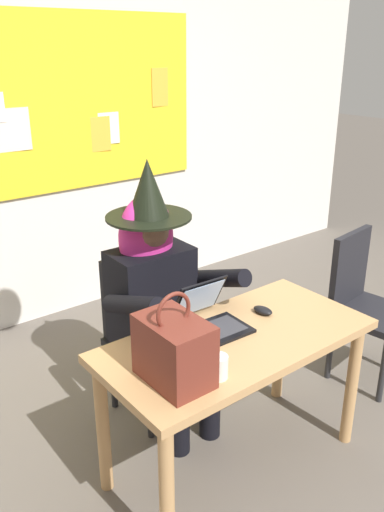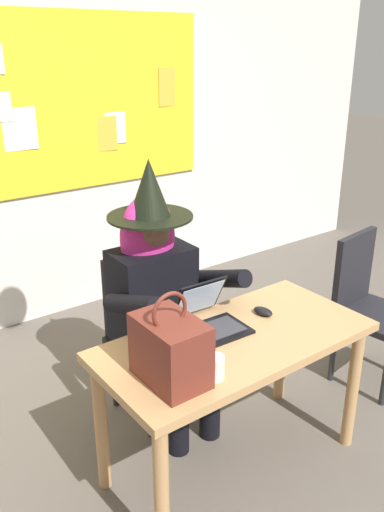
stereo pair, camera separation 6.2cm
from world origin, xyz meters
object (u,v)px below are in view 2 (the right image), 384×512
at_px(coffee_mug, 214,367).
at_px(chair_extra_corner, 367,301).
at_px(desk_main, 235,357).
at_px(chair_at_desk, 147,325).
at_px(person_costumed, 158,285).
at_px(laptop, 210,317).
at_px(handbag, 170,350).
at_px(computer_mouse, 263,311).

xyz_separation_m(coffee_mug, chair_extra_corner, (1.40, 0.29, -0.25)).
height_order(desk_main, chair_extra_corner, chair_extra_corner).
bearing_deg(coffee_mug, chair_at_desk, 75.95).
relative_size(person_costumed, laptop, 4.34).
bearing_deg(handbag, coffee_mug, -32.93).
bearing_deg(person_costumed, handbag, -28.68).
distance_m(computer_mouse, coffee_mug, 0.59).
height_order(computer_mouse, handbag, handbag).
bearing_deg(chair_at_desk, chair_extra_corner, 61.27).
bearing_deg(computer_mouse, desk_main, -169.41).
distance_m(computer_mouse, handbag, 0.70).
bearing_deg(handbag, desk_main, 12.19).
relative_size(person_costumed, computer_mouse, 13.72).
bearing_deg(coffee_mug, laptop, 53.65).
xyz_separation_m(desk_main, computer_mouse, (0.25, 0.08, 0.12)).
relative_size(coffee_mug, chair_extra_corner, 0.10).
height_order(handbag, chair_extra_corner, handbag).
bearing_deg(computer_mouse, handbag, -173.52).
xyz_separation_m(person_costumed, computer_mouse, (0.30, -0.46, -0.05)).
xyz_separation_m(laptop, computer_mouse, (0.28, -0.06, -0.03)).
distance_m(laptop, chair_extra_corner, 1.19).
relative_size(desk_main, chair_extra_corner, 1.39).
distance_m(person_costumed, computer_mouse, 0.55).
bearing_deg(person_costumed, coffee_mug, -15.65).
height_order(desk_main, person_costumed, person_costumed).
bearing_deg(chair_extra_corner, desk_main, -92.29).
distance_m(person_costumed, handbag, 0.73).
bearing_deg(computer_mouse, laptop, 159.07).
relative_size(handbag, coffee_mug, 3.98).
xyz_separation_m(person_costumed, coffee_mug, (-0.22, -0.73, -0.02)).
xyz_separation_m(laptop, chair_extra_corner, (1.16, -0.04, -0.25)).
height_order(person_costumed, laptop, person_costumed).
height_order(laptop, coffee_mug, laptop).
height_order(desk_main, laptop, laptop).
xyz_separation_m(computer_mouse, handbag, (-0.66, -0.17, 0.12)).
distance_m(chair_at_desk, person_costumed, 0.31).
bearing_deg(laptop, computer_mouse, -10.29).
xyz_separation_m(chair_at_desk, computer_mouse, (0.31, -0.58, 0.23)).
height_order(laptop, handbag, handbag).
relative_size(desk_main, laptop, 3.85).
height_order(chair_at_desk, chair_extra_corner, chair_extra_corner).
relative_size(computer_mouse, chair_extra_corner, 0.11).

